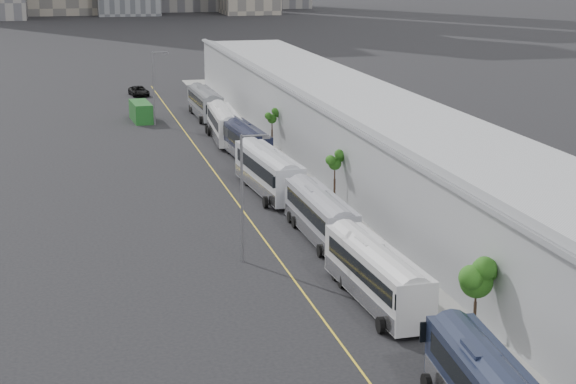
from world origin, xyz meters
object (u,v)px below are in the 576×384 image
object	(u,v)px
bus_5	(245,145)
bus_4	(269,175)
bus_2	(376,280)
suv	(139,91)
street_lamp_near	(245,189)
bus_3	(320,219)
shipping_container	(141,112)
bus_6	(224,127)
street_lamp_far	(155,83)
bus_7	(205,105)

from	to	relation	value
bus_5	bus_4	bearing A→B (deg)	-96.21
bus_2	bus_4	bearing A→B (deg)	88.67
bus_4	suv	size ratio (longest dim) A/B	2.62
street_lamp_near	bus_3	bearing A→B (deg)	32.46
bus_4	shipping_container	size ratio (longest dim) A/B	2.08
bus_6	street_lamp_near	xyz separation A→B (m)	(-5.93, -43.00, 3.56)
street_lamp_far	street_lamp_near	bearing A→B (deg)	-89.52
bus_3	street_lamp_near	world-z (taller)	street_lamp_near
bus_2	street_lamp_far	world-z (taller)	street_lamp_far
street_lamp_near	bus_6	bearing A→B (deg)	82.15
street_lamp_far	suv	distance (m)	25.40
bus_7	street_lamp_near	size ratio (longest dim) A/B	1.42
bus_7	street_lamp_far	xyz separation A→B (m)	(-6.61, -4.08, 3.61)
bus_3	bus_7	world-z (taller)	bus_7
bus_4	bus_5	distance (m)	14.34
street_lamp_far	bus_4	bearing A→B (deg)	-80.55
bus_7	suv	distance (m)	21.95
shipping_container	street_lamp_far	bearing A→B (deg)	-67.43
bus_5	bus_7	world-z (taller)	bus_7
bus_7	street_lamp_near	xyz separation A→B (m)	(-6.16, -58.62, 3.55)
street_lamp_near	suv	xyz separation A→B (m)	(-0.42, 79.55, -4.39)
bus_6	suv	xyz separation A→B (m)	(-6.35, 36.55, -0.83)
bus_2	suv	size ratio (longest dim) A/B	2.44
bus_5	bus_6	size ratio (longest dim) A/B	0.98
bus_2	suv	world-z (taller)	bus_2
bus_5	bus_7	xyz separation A→B (m)	(-0.16, 26.14, 0.04)
bus_2	shipping_container	world-z (taller)	bus_2
bus_3	street_lamp_near	size ratio (longest dim) A/B	1.37
street_lamp_near	shipping_container	distance (m)	57.96
street_lamp_near	bus_7	bearing A→B (deg)	84.01
street_lamp_near	bus_5	bearing A→B (deg)	78.99
bus_6	street_lamp_far	size ratio (longest dim) A/B	1.41
bus_4	street_lamp_far	xyz separation A→B (m)	(-6.06, 36.39, 3.52)
street_lamp_far	suv	world-z (taller)	street_lamp_far
bus_2	bus_4	size ratio (longest dim) A/B	0.93
bus_2	street_lamp_near	bearing A→B (deg)	119.59
bus_7	street_lamp_far	distance (m)	8.57
bus_2	bus_4	world-z (taller)	bus_4
bus_5	bus_6	xyz separation A→B (m)	(-0.39, 10.52, 0.04)
bus_4	street_lamp_far	distance (m)	37.06
bus_6	bus_7	world-z (taller)	bus_7
street_lamp_far	suv	size ratio (longest dim) A/B	1.76
bus_5	shipping_container	xyz separation A→B (m)	(-8.34, 25.31, -0.31)
bus_2	street_lamp_far	bearing A→B (deg)	93.46
bus_4	bus_5	size ratio (longest dim) A/B	1.08
bus_5	bus_7	bearing A→B (deg)	87.01
bus_3	bus_4	size ratio (longest dim) A/B	0.91
bus_3	bus_7	size ratio (longest dim) A/B	0.96
bus_2	bus_6	bearing A→B (deg)	87.84
bus_2	bus_6	size ratio (longest dim) A/B	0.98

